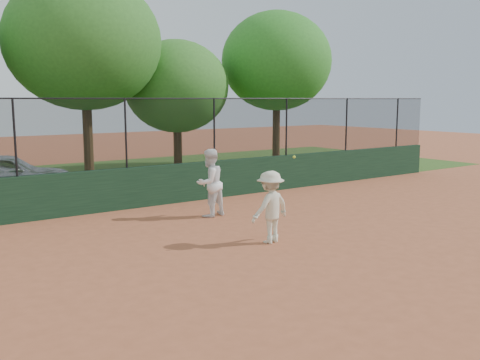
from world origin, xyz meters
TOP-DOWN VIEW (x-y plane):
  - ground at (0.00, 0.00)m, footprint 80.00×80.00m
  - back_wall at (0.00, 6.00)m, footprint 26.00×0.20m
  - grass_strip at (0.00, 12.00)m, footprint 36.00×12.00m
  - parked_car at (-2.88, 10.49)m, footprint 4.45×2.82m
  - player_second at (0.90, 3.76)m, footprint 1.04×0.90m
  - player_main at (0.56, 0.71)m, footprint 1.11×0.81m
  - fence_assembly at (-0.03, 6.00)m, footprint 26.00×0.06m
  - tree_2 at (0.34, 11.48)m, footprint 5.80×5.27m
  - tree_3 at (4.41, 11.88)m, footprint 4.51×4.10m
  - tree_4 at (9.42, 11.35)m, footprint 5.30×4.82m

SIDE VIEW (x-z plane):
  - ground at x=0.00m, z-range 0.00..0.00m
  - grass_strip at x=0.00m, z-range 0.00..0.01m
  - back_wall at x=0.00m, z-range 0.00..1.20m
  - parked_car at x=-2.88m, z-range 0.00..1.41m
  - player_main at x=0.56m, z-range -0.18..1.78m
  - player_second at x=0.90m, z-range 0.00..1.84m
  - fence_assembly at x=-0.03m, z-range 1.24..3.24m
  - tree_3 at x=4.41m, z-range 0.86..6.50m
  - tree_4 at x=9.42m, z-range 1.30..8.49m
  - tree_2 at x=0.34m, z-range 1.36..9.10m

